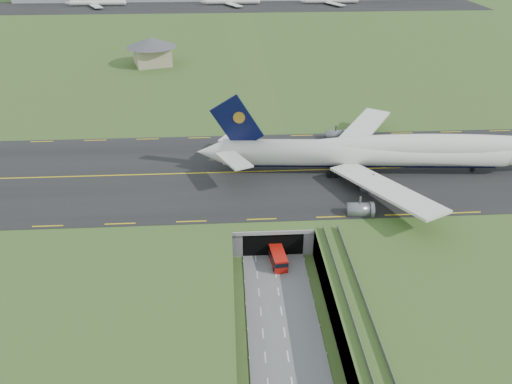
{
  "coord_description": "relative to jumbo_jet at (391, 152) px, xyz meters",
  "views": [
    {
      "loc": [
        -8.17,
        -71.92,
        59.87
      ],
      "look_at": [
        -2.65,
        20.0,
        7.93
      ],
      "focal_mm": 35.0,
      "sensor_mm": 36.0,
      "label": 1
    }
  ],
  "objects": [
    {
      "name": "shuttle_tram",
      "position": [
        -28.7,
        -25.9,
        -9.66
      ],
      "size": [
        3.34,
        7.19,
        2.85
      ],
      "rotation": [
        0.0,
        0.0,
        0.11
      ],
      "color": "#B0140B",
      "rests_on": "ground"
    },
    {
      "name": "airfield_deck",
      "position": [
        -29.4,
        -31.27,
        -8.24
      ],
      "size": [
        800.0,
        800.0,
        6.0
      ],
      "primitive_type": "cube",
      "color": "gray",
      "rests_on": "ground"
    },
    {
      "name": "guideway",
      "position": [
        -18.4,
        -50.38,
        -5.91
      ],
      "size": [
        3.0,
        53.0,
        7.05
      ],
      "color": "#A8A8A3",
      "rests_on": "ground"
    },
    {
      "name": "tunnel_portal",
      "position": [
        -29.4,
        -14.55,
        -7.9
      ],
      "size": [
        17.0,
        22.3,
        6.0
      ],
      "color": "gray",
      "rests_on": "ground"
    },
    {
      "name": "trench_road",
      "position": [
        -29.4,
        -38.77,
        -11.14
      ],
      "size": [
        12.0,
        75.0,
        0.2
      ],
      "primitive_type": "cube",
      "color": "slate",
      "rests_on": "ground"
    },
    {
      "name": "service_building",
      "position": [
        -66.9,
        98.79,
        1.1
      ],
      "size": [
        24.29,
        24.29,
        10.7
      ],
      "rotation": [
        0.0,
        0.0,
        0.28
      ],
      "color": "tan",
      "rests_on": "ground"
    },
    {
      "name": "ground",
      "position": [
        -29.4,
        -31.27,
        -11.24
      ],
      "size": [
        900.0,
        900.0,
        0.0
      ],
      "primitive_type": "plane",
      "color": "#385823",
      "rests_on": "ground"
    },
    {
      "name": "jumbo_jet",
      "position": [
        0.0,
        0.0,
        0.0
      ],
      "size": [
        90.5,
        58.8,
        19.5
      ],
      "rotation": [
        0.0,
        0.0,
        -0.07
      ],
      "color": "white",
      "rests_on": "ground"
    },
    {
      "name": "taxiway",
      "position": [
        -29.4,
        1.73,
        -5.15
      ],
      "size": [
        800.0,
        44.0,
        0.18
      ],
      "primitive_type": "cube",
      "color": "black",
      "rests_on": "airfield_deck"
    }
  ]
}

